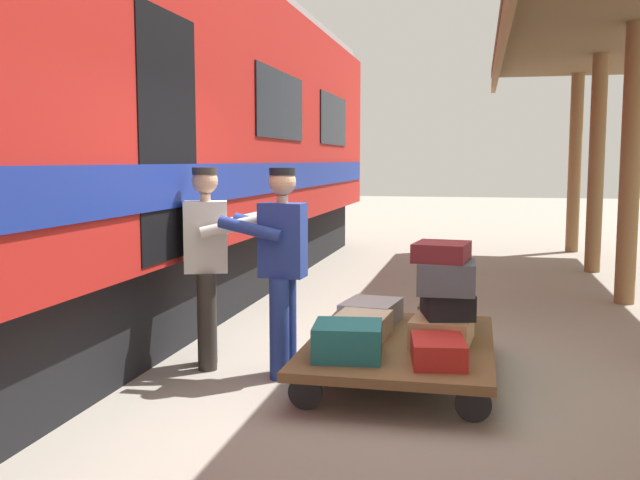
{
  "coord_description": "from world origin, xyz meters",
  "views": [
    {
      "loc": [
        -0.48,
        5.46,
        1.76
      ],
      "look_at": [
        0.7,
        0.1,
        1.15
      ],
      "focal_mm": 40.26,
      "sensor_mm": 36.0,
      "label": 1
    }
  ],
  "objects_px": {
    "luggage_cart": "(401,346)",
    "suitcase_tan_vintage": "(442,330)",
    "suitcase_cream_canvas": "(361,327)",
    "suitcase_teal_softside": "(348,341)",
    "train_car": "(5,125)",
    "suitcase_navy_fabric": "(445,289)",
    "suitcase_slate_roller": "(446,277)",
    "porter_by_door": "(209,260)",
    "suitcase_olive_duffel": "(446,314)",
    "porter_in_overalls": "(280,264)",
    "suitcase_gray_aluminum": "(371,312)",
    "suitcase_red_plastic": "(438,351)",
    "suitcase_maroon_trunk": "(442,252)",
    "suitcase_black_hardshell": "(447,304)"
  },
  "relations": [
    {
      "from": "suitcase_red_plastic",
      "to": "suitcase_cream_canvas",
      "type": "relative_size",
      "value": 0.83
    },
    {
      "from": "suitcase_tan_vintage",
      "to": "porter_in_overalls",
      "type": "xyz_separation_m",
      "value": [
        1.3,
        0.11,
        0.5
      ]
    },
    {
      "from": "train_car",
      "to": "suitcase_navy_fabric",
      "type": "height_order",
      "value": "train_car"
    },
    {
      "from": "luggage_cart",
      "to": "suitcase_cream_canvas",
      "type": "xyz_separation_m",
      "value": [
        0.33,
        0.0,
        0.14
      ]
    },
    {
      "from": "suitcase_maroon_trunk",
      "to": "suitcase_navy_fabric",
      "type": "height_order",
      "value": "suitcase_maroon_trunk"
    },
    {
      "from": "suitcase_olive_duffel",
      "to": "suitcase_black_hardshell",
      "type": "relative_size",
      "value": 1.27
    },
    {
      "from": "suitcase_cream_canvas",
      "to": "suitcase_teal_softside",
      "type": "distance_m",
      "value": 0.59
    },
    {
      "from": "luggage_cart",
      "to": "suitcase_slate_roller",
      "type": "height_order",
      "value": "suitcase_slate_roller"
    },
    {
      "from": "train_car",
      "to": "suitcase_teal_softside",
      "type": "height_order",
      "value": "train_car"
    },
    {
      "from": "train_car",
      "to": "suitcase_tan_vintage",
      "type": "distance_m",
      "value": 4.05
    },
    {
      "from": "suitcase_gray_aluminum",
      "to": "suitcase_teal_softside",
      "type": "bearing_deg",
      "value": 90.0
    },
    {
      "from": "suitcase_slate_roller",
      "to": "porter_by_door",
      "type": "relative_size",
      "value": 0.3
    },
    {
      "from": "porter_by_door",
      "to": "suitcase_navy_fabric",
      "type": "bearing_deg",
      "value": -162.83
    },
    {
      "from": "suitcase_cream_canvas",
      "to": "suitcase_olive_duffel",
      "type": "height_order",
      "value": "suitcase_olive_duffel"
    },
    {
      "from": "suitcase_gray_aluminum",
      "to": "porter_in_overalls",
      "type": "height_order",
      "value": "porter_in_overalls"
    },
    {
      "from": "suitcase_gray_aluminum",
      "to": "luggage_cart",
      "type": "bearing_deg",
      "value": 119.19
    },
    {
      "from": "luggage_cart",
      "to": "suitcase_tan_vintage",
      "type": "xyz_separation_m",
      "value": [
        -0.33,
        0.0,
        0.15
      ]
    },
    {
      "from": "porter_in_overalls",
      "to": "suitcase_red_plastic",
      "type": "bearing_deg",
      "value": 159.81
    },
    {
      "from": "luggage_cart",
      "to": "suitcase_black_hardshell",
      "type": "height_order",
      "value": "suitcase_black_hardshell"
    },
    {
      "from": "suitcase_slate_roller",
      "to": "suitcase_navy_fabric",
      "type": "height_order",
      "value": "suitcase_slate_roller"
    },
    {
      "from": "suitcase_olive_duffel",
      "to": "suitcase_tan_vintage",
      "type": "height_order",
      "value": "suitcase_olive_duffel"
    },
    {
      "from": "suitcase_tan_vintage",
      "to": "porter_by_door",
      "type": "xyz_separation_m",
      "value": [
        1.96,
        -0.01,
        0.5
      ]
    },
    {
      "from": "suitcase_maroon_trunk",
      "to": "porter_by_door",
      "type": "xyz_separation_m",
      "value": [
        1.95,
        -0.04,
        -0.13
      ]
    },
    {
      "from": "porter_in_overalls",
      "to": "suitcase_olive_duffel",
      "type": "bearing_deg",
      "value": -151.75
    },
    {
      "from": "train_car",
      "to": "suitcase_gray_aluminum",
      "type": "height_order",
      "value": "train_car"
    },
    {
      "from": "suitcase_red_plastic",
      "to": "suitcase_black_hardshell",
      "type": "height_order",
      "value": "suitcase_black_hardshell"
    },
    {
      "from": "suitcase_teal_softside",
      "to": "suitcase_navy_fabric",
      "type": "relative_size",
      "value": 0.98
    },
    {
      "from": "suitcase_gray_aluminum",
      "to": "suitcase_navy_fabric",
      "type": "bearing_deg",
      "value": -177.93
    },
    {
      "from": "train_car",
      "to": "suitcase_slate_roller",
      "type": "relative_size",
      "value": 37.74
    },
    {
      "from": "suitcase_red_plastic",
      "to": "suitcase_cream_canvas",
      "type": "distance_m",
      "value": 0.88
    },
    {
      "from": "suitcase_cream_canvas",
      "to": "porter_by_door",
      "type": "xyz_separation_m",
      "value": [
        1.31,
        -0.01,
        0.51
      ]
    },
    {
      "from": "suitcase_tan_vintage",
      "to": "suitcase_maroon_trunk",
      "type": "distance_m",
      "value": 0.63
    },
    {
      "from": "suitcase_cream_canvas",
      "to": "suitcase_maroon_trunk",
      "type": "bearing_deg",
      "value": 176.76
    },
    {
      "from": "train_car",
      "to": "suitcase_olive_duffel",
      "type": "relative_size",
      "value": 32.86
    },
    {
      "from": "porter_in_overalls",
      "to": "suitcase_navy_fabric",
      "type": "bearing_deg",
      "value": -150.81
    },
    {
      "from": "suitcase_teal_softside",
      "to": "suitcase_gray_aluminum",
      "type": "xyz_separation_m",
      "value": [
        0.0,
        -1.18,
        -0.03
      ]
    },
    {
      "from": "train_car",
      "to": "suitcase_slate_roller",
      "type": "height_order",
      "value": "train_car"
    },
    {
      "from": "suitcase_olive_duffel",
      "to": "suitcase_navy_fabric",
      "type": "relative_size",
      "value": 1.17
    },
    {
      "from": "train_car",
      "to": "suitcase_cream_canvas",
      "type": "distance_m",
      "value": 3.47
    },
    {
      "from": "train_car",
      "to": "suitcase_navy_fabric",
      "type": "bearing_deg",
      "value": -167.66
    },
    {
      "from": "suitcase_slate_roller",
      "to": "porter_by_door",
      "type": "height_order",
      "value": "porter_by_door"
    },
    {
      "from": "suitcase_tan_vintage",
      "to": "suitcase_teal_softside",
      "type": "bearing_deg",
      "value": 41.83
    },
    {
      "from": "suitcase_black_hardshell",
      "to": "suitcase_maroon_trunk",
      "type": "distance_m",
      "value": 0.43
    },
    {
      "from": "suitcase_cream_canvas",
      "to": "porter_by_door",
      "type": "bearing_deg",
      "value": -0.31
    },
    {
      "from": "suitcase_teal_softside",
      "to": "suitcase_gray_aluminum",
      "type": "distance_m",
      "value": 1.18
    },
    {
      "from": "suitcase_red_plastic",
      "to": "suitcase_gray_aluminum",
      "type": "xyz_separation_m",
      "value": [
        0.66,
        -1.18,
        0.01
      ]
    },
    {
      "from": "train_car",
      "to": "suitcase_maroon_trunk",
      "type": "height_order",
      "value": "train_car"
    },
    {
      "from": "suitcase_teal_softside",
      "to": "suitcase_slate_roller",
      "type": "xyz_separation_m",
      "value": [
        -0.68,
        -0.56,
        0.41
      ]
    },
    {
      "from": "suitcase_gray_aluminum",
      "to": "suitcase_navy_fabric",
      "type": "xyz_separation_m",
      "value": [
        -0.65,
        -0.02,
        0.23
      ]
    },
    {
      "from": "luggage_cart",
      "to": "suitcase_cream_canvas",
      "type": "distance_m",
      "value": 0.36
    }
  ]
}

